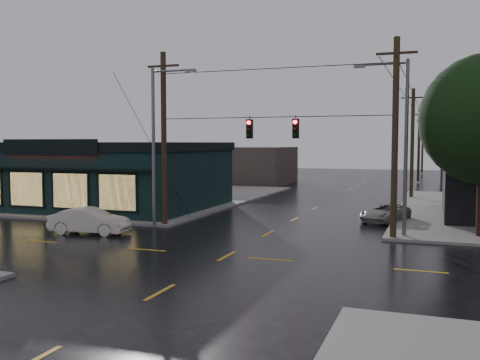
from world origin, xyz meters
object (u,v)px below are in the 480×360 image
(utility_pole_nw, at_px, (165,226))
(suv_silver, at_px, (385,213))
(sedan_cream, at_px, (89,221))
(utility_pole_ne, at_px, (393,240))

(utility_pole_nw, bearing_deg, suv_silver, 27.10)
(utility_pole_nw, xyz_separation_m, suv_silver, (12.08, 6.18, 0.57))
(suv_silver, bearing_deg, sedan_cream, -124.66)
(sedan_cream, relative_size, suv_silver, 1.06)
(utility_pole_ne, height_order, sedan_cream, utility_pole_ne)
(utility_pole_ne, bearing_deg, sedan_cream, -166.36)
(utility_pole_nw, xyz_separation_m, sedan_cream, (-2.55, -3.77, 0.71))
(utility_pole_ne, height_order, suv_silver, utility_pole_ne)
(suv_silver, bearing_deg, utility_pole_ne, -60.44)
(utility_pole_ne, relative_size, sedan_cream, 2.36)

